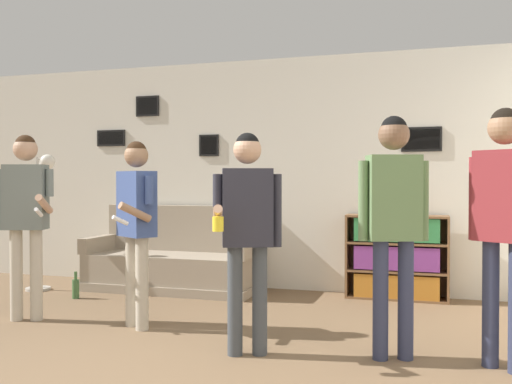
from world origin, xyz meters
name	(u,v)px	position (x,y,z in m)	size (l,w,h in m)	color
wall_back	(259,174)	(0.00, 3.86, 1.35)	(8.45, 0.08, 2.70)	silver
couch	(174,263)	(-0.92, 3.45, 0.31)	(2.03, 0.80, 0.97)	gray
bookshelf	(397,257)	(1.61, 3.64, 0.45)	(1.07, 0.30, 0.90)	brown
floor_lamp	(37,189)	(-2.40, 2.93, 1.17)	(0.38, 0.41, 1.57)	#ADA89E
person_player_foreground_left	(26,206)	(-1.55, 1.69, 1.04)	(0.57, 0.42, 1.68)	#B7AD99
person_player_foreground_center	(136,214)	(-0.46, 1.74, 0.98)	(0.43, 0.59, 1.61)	#B7AD99
person_watcher_holding_cup	(247,220)	(0.68, 1.29, 0.98)	(0.47, 0.52, 1.61)	#3D4247
person_spectator_near_bookshelf	(393,209)	(1.70, 1.50, 1.06)	(0.48, 0.31, 1.72)	#2D334C
person_spectator_far_right	(504,208)	(2.42, 1.48, 1.08)	(0.43, 0.36, 1.75)	#2D334C
bottle_on_floor	(76,288)	(-1.70, 2.65, 0.11)	(0.08, 0.08, 0.29)	#3D6638
drinking_cup	(384,210)	(1.47, 3.64, 0.95)	(0.08, 0.08, 0.10)	white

